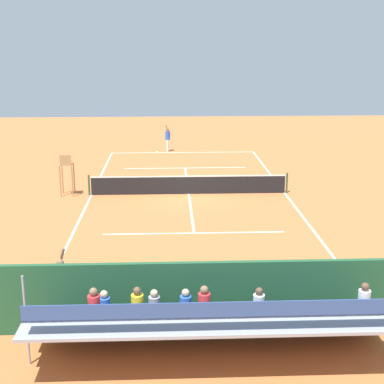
# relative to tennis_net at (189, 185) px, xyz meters

# --- Properties ---
(ground_plane) EXTENTS (60.00, 60.00, 0.00)m
(ground_plane) POSITION_rel_tennis_net_xyz_m (0.00, 0.00, -0.50)
(ground_plane) COLOR #C66B38
(court_line_markings) EXTENTS (10.10, 22.20, 0.01)m
(court_line_markings) POSITION_rel_tennis_net_xyz_m (0.00, -0.04, -0.50)
(court_line_markings) COLOR white
(court_line_markings) RESTS_ON ground
(tennis_net) EXTENTS (10.30, 0.10, 1.07)m
(tennis_net) POSITION_rel_tennis_net_xyz_m (0.00, 0.00, 0.00)
(tennis_net) COLOR black
(tennis_net) RESTS_ON ground
(backdrop_wall) EXTENTS (18.00, 0.16, 2.00)m
(backdrop_wall) POSITION_rel_tennis_net_xyz_m (0.00, 14.00, 0.50)
(backdrop_wall) COLOR #235633
(backdrop_wall) RESTS_ON ground
(bleacher_stand) EXTENTS (9.06, 2.40, 2.35)m
(bleacher_stand) POSITION_rel_tennis_net_xyz_m (0.08, 15.31, 0.42)
(bleacher_stand) COLOR #9EA0A5
(bleacher_stand) RESTS_ON ground
(umpire_chair) EXTENTS (0.67, 0.67, 2.14)m
(umpire_chair) POSITION_rel_tennis_net_xyz_m (6.20, -0.01, 0.81)
(umpire_chair) COLOR #A88456
(umpire_chair) RESTS_ON ground
(courtside_bench) EXTENTS (1.80, 0.40, 0.93)m
(courtside_bench) POSITION_rel_tennis_net_xyz_m (-3.17, 13.27, 0.06)
(courtside_bench) COLOR #33383D
(courtside_bench) RESTS_ON ground
(equipment_bag) EXTENTS (0.90, 0.36, 0.36)m
(equipment_bag) POSITION_rel_tennis_net_xyz_m (-1.66, 13.40, -0.32)
(equipment_bag) COLOR #334C8C
(equipment_bag) RESTS_ON ground
(tennis_player) EXTENTS (0.42, 0.55, 1.93)m
(tennis_player) POSITION_rel_tennis_net_xyz_m (1.06, -11.45, 0.51)
(tennis_player) COLOR white
(tennis_player) RESTS_ON ground
(tennis_racket) EXTENTS (0.40, 0.58, 0.03)m
(tennis_racket) POSITION_rel_tennis_net_xyz_m (1.80, -11.24, -0.49)
(tennis_racket) COLOR black
(tennis_racket) RESTS_ON ground
(tennis_ball_near) EXTENTS (0.07, 0.07, 0.07)m
(tennis_ball_near) POSITION_rel_tennis_net_xyz_m (0.86, -8.82, -0.47)
(tennis_ball_near) COLOR #CCDB33
(tennis_ball_near) RESTS_ON ground
(line_judge) EXTENTS (0.36, 0.53, 1.93)m
(line_judge) POSITION_rel_tennis_net_xyz_m (4.15, 12.83, 0.51)
(line_judge) COLOR #232328
(line_judge) RESTS_ON ground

